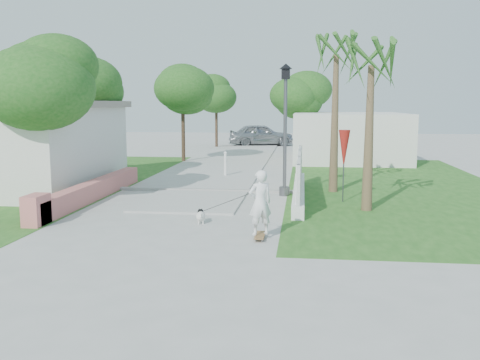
# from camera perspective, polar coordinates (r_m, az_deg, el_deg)

# --- Properties ---
(ground) EXTENTS (90.00, 90.00, 0.00)m
(ground) POSITION_cam_1_polar(r_m,az_deg,el_deg) (13.44, -8.63, -5.36)
(ground) COLOR #B7B7B2
(ground) RESTS_ON ground
(path_strip) EXTENTS (3.20, 36.00, 0.06)m
(path_strip) POSITION_cam_1_polar(r_m,az_deg,el_deg) (32.93, 0.62, 2.76)
(path_strip) COLOR #B7B7B2
(path_strip) RESTS_ON ground
(curb) EXTENTS (6.50, 0.25, 0.10)m
(curb) POSITION_cam_1_polar(r_m,az_deg,el_deg) (19.17, -3.89, -1.09)
(curb) COLOR #999993
(curb) RESTS_ON ground
(grass_left) EXTENTS (8.00, 20.00, 0.01)m
(grass_left) POSITION_cam_1_polar(r_m,az_deg,el_deg) (23.34, -20.09, -0.02)
(grass_left) COLOR #245B1C
(grass_left) RESTS_ON ground
(grass_right) EXTENTS (8.00, 20.00, 0.01)m
(grass_right) POSITION_cam_1_polar(r_m,az_deg,el_deg) (21.12, 16.19, -0.66)
(grass_right) COLOR #245B1C
(grass_right) RESTS_ON ground
(pink_wall) EXTENTS (0.45, 8.20, 0.80)m
(pink_wall) POSITION_cam_1_polar(r_m,az_deg,el_deg) (17.75, -15.91, -1.27)
(pink_wall) COLOR #C06F62
(pink_wall) RESTS_ON ground
(lattice_fence) EXTENTS (0.35, 7.00, 1.50)m
(lattice_fence) POSITION_cam_1_polar(r_m,az_deg,el_deg) (17.79, 6.32, -0.23)
(lattice_fence) COLOR white
(lattice_fence) RESTS_ON ground
(building_right) EXTENTS (6.00, 8.00, 2.60)m
(building_right) POSITION_cam_1_polar(r_m,az_deg,el_deg) (30.75, 11.43, 4.59)
(building_right) COLOR silver
(building_right) RESTS_ON ground
(street_lamp) EXTENTS (0.44, 0.44, 4.44)m
(street_lamp) POSITION_cam_1_polar(r_m,az_deg,el_deg) (18.12, 4.84, 5.92)
(street_lamp) COLOR #59595E
(street_lamp) RESTS_ON ground
(bollard) EXTENTS (0.14, 0.14, 1.09)m
(bollard) POSITION_cam_1_polar(r_m,az_deg,el_deg) (22.98, -1.57, 1.81)
(bollard) COLOR white
(bollard) RESTS_ON ground
(patio_umbrella) EXTENTS (0.36, 0.36, 2.30)m
(patio_umbrella) POSITION_cam_1_polar(r_m,az_deg,el_deg) (17.20, 11.04, 3.22)
(patio_umbrella) COLOR #59595E
(patio_umbrella) RESTS_ON ground
(tree_left_near) EXTENTS (3.60, 3.60, 5.28)m
(tree_left_near) POSITION_cam_1_polar(r_m,az_deg,el_deg) (17.52, -20.71, 9.92)
(tree_left_near) COLOR #4C3826
(tree_left_near) RESTS_ON ground
(tree_left_mid) EXTENTS (3.20, 3.20, 4.85)m
(tree_left_mid) POSITION_cam_1_polar(r_m,az_deg,el_deg) (22.92, -16.54, 8.75)
(tree_left_mid) COLOR #4C3826
(tree_left_mid) RESTS_ON ground
(tree_path_left) EXTENTS (3.40, 3.40, 5.23)m
(tree_path_left) POSITION_cam_1_polar(r_m,az_deg,el_deg) (29.31, -6.12, 9.47)
(tree_path_left) COLOR #4C3826
(tree_path_left) RESTS_ON ground
(tree_path_right) EXTENTS (3.00, 3.00, 4.79)m
(tree_path_right) POSITION_cam_1_polar(r_m,az_deg,el_deg) (32.58, 6.33, 8.76)
(tree_path_right) COLOR #4C3826
(tree_path_right) RESTS_ON ground
(tree_path_far) EXTENTS (3.20, 3.20, 5.17)m
(tree_path_far) POSITION_cam_1_polar(r_m,az_deg,el_deg) (39.09, -2.53, 9.17)
(tree_path_far) COLOR #4C3826
(tree_path_far) RESTS_ON ground
(palm_far) EXTENTS (1.80, 1.80, 5.30)m
(palm_far) POSITION_cam_1_polar(r_m,az_deg,el_deg) (19.17, 10.22, 12.10)
(palm_far) COLOR brown
(palm_far) RESTS_ON ground
(palm_near) EXTENTS (1.80, 1.80, 4.70)m
(palm_near) POSITION_cam_1_polar(r_m,az_deg,el_deg) (15.93, 13.81, 10.92)
(palm_near) COLOR brown
(palm_near) RESTS_ON ground
(skateboarder) EXTENTS (2.00, 2.02, 1.61)m
(skateboarder) POSITION_cam_1_polar(r_m,az_deg,el_deg) (13.16, -1.12, -2.49)
(skateboarder) COLOR olive
(skateboarder) RESTS_ON ground
(dog) EXTENTS (0.32, 0.53, 0.37)m
(dog) POSITION_cam_1_polar(r_m,az_deg,el_deg) (14.12, -4.22, -3.81)
(dog) COLOR white
(dog) RESTS_ON ground
(parked_car) EXTENTS (5.11, 2.99, 1.63)m
(parked_car) POSITION_cam_1_polar(r_m,az_deg,el_deg) (40.16, 2.27, 4.85)
(parked_car) COLOR #989B9F
(parked_car) RESTS_ON ground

